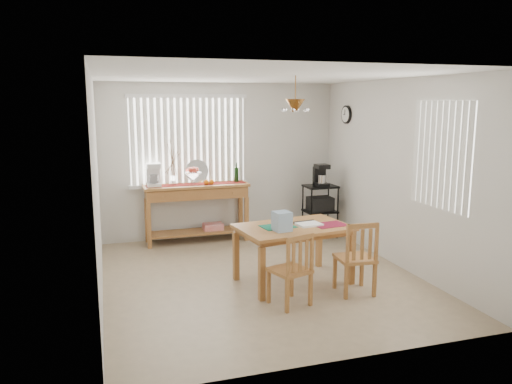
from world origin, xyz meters
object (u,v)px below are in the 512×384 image
object	(u,v)px
wire_cart	(320,206)
chair_right	(356,258)
chair_left	(292,270)
cart_items	(321,176)
sideboard	(197,199)
dining_table	(293,232)

from	to	relation	value
wire_cart	chair_right	world-z (taller)	chair_right
chair_left	cart_items	bearing A→B (deg)	59.81
sideboard	chair_left	xyz separation A→B (m)	(0.52, -2.96, -0.30)
chair_right	sideboard	bearing A→B (deg)	115.94
chair_right	chair_left	bearing A→B (deg)	-173.06
sideboard	chair_right	bearing A→B (deg)	-64.06
wire_cart	sideboard	bearing A→B (deg)	170.93
wire_cart	cart_items	bearing A→B (deg)	90.00
sideboard	wire_cart	bearing A→B (deg)	-9.07
wire_cart	dining_table	distance (m)	2.29
wire_cart	chair_left	world-z (taller)	wire_cart
dining_table	wire_cart	bearing A→B (deg)	57.13
dining_table	chair_right	world-z (taller)	chair_right
sideboard	chair_left	size ratio (longest dim) A/B	1.99
wire_cart	chair_left	size ratio (longest dim) A/B	1.04
cart_items	chair_right	world-z (taller)	cart_items
wire_cart	chair_left	distance (m)	3.05
cart_items	dining_table	world-z (taller)	cart_items
sideboard	dining_table	bearing A→B (deg)	-70.11
chair_left	sideboard	bearing A→B (deg)	99.99
dining_table	cart_items	bearing A→B (deg)	57.26
chair_right	dining_table	bearing A→B (deg)	133.60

